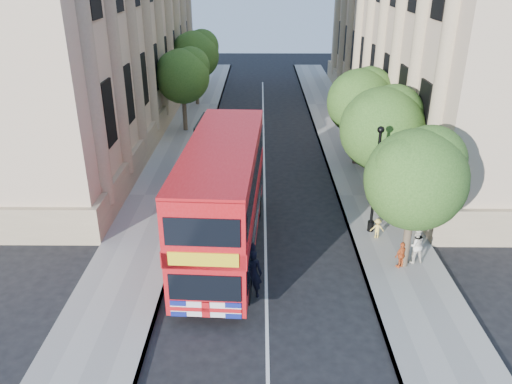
{
  "coord_description": "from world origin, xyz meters",
  "views": [
    {
      "loc": [
        -0.27,
        -14.92,
        11.6
      ],
      "look_at": [
        -0.44,
        5.6,
        2.3
      ],
      "focal_mm": 35.0,
      "sensor_mm": 36.0,
      "label": 1
    }
  ],
  "objects_px": {
    "woman_pedestrian": "(415,245)",
    "lamp_post": "(375,185)",
    "police_constable": "(252,273)",
    "double_decker_bus": "(223,195)",
    "box_van": "(216,150)"
  },
  "relations": [
    {
      "from": "police_constable",
      "to": "box_van",
      "type": "bearing_deg",
      "value": -63.9
    },
    {
      "from": "woman_pedestrian",
      "to": "double_decker_bus",
      "type": "bearing_deg",
      "value": -16.69
    },
    {
      "from": "woman_pedestrian",
      "to": "police_constable",
      "type": "bearing_deg",
      "value": 9.23
    },
    {
      "from": "box_van",
      "to": "woman_pedestrian",
      "type": "relative_size",
      "value": 3.41
    },
    {
      "from": "double_decker_bus",
      "to": "lamp_post",
      "type": "bearing_deg",
      "value": 16.8
    },
    {
      "from": "lamp_post",
      "to": "police_constable",
      "type": "distance_m",
      "value": 7.61
    },
    {
      "from": "police_constable",
      "to": "double_decker_bus",
      "type": "bearing_deg",
      "value": -53.49
    },
    {
      "from": "police_constable",
      "to": "woman_pedestrian",
      "type": "xyz_separation_m",
      "value": [
        6.81,
        2.27,
        -0.08
      ]
    },
    {
      "from": "double_decker_bus",
      "to": "woman_pedestrian",
      "type": "height_order",
      "value": "double_decker_bus"
    },
    {
      "from": "lamp_post",
      "to": "double_decker_bus",
      "type": "xyz_separation_m",
      "value": [
        -6.83,
        -1.67,
        0.22
      ]
    },
    {
      "from": "woman_pedestrian",
      "to": "lamp_post",
      "type": "bearing_deg",
      "value": -74.16
    },
    {
      "from": "lamp_post",
      "to": "woman_pedestrian",
      "type": "relative_size",
      "value": 3.13
    },
    {
      "from": "double_decker_bus",
      "to": "woman_pedestrian",
      "type": "xyz_separation_m",
      "value": [
        8.1,
        -1.06,
        -1.78
      ]
    },
    {
      "from": "lamp_post",
      "to": "police_constable",
      "type": "xyz_separation_m",
      "value": [
        -5.54,
        -5.0,
        -1.49
      ]
    },
    {
      "from": "lamp_post",
      "to": "double_decker_bus",
      "type": "bearing_deg",
      "value": -166.29
    }
  ]
}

